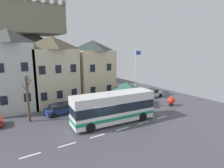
{
  "coord_description": "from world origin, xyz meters",
  "views": [
    {
      "loc": [
        -9.19,
        -15.82,
        8.34
      ],
      "look_at": [
        3.37,
        3.61,
        3.77
      ],
      "focal_mm": 29.45,
      "sensor_mm": 36.0,
      "label": 1
    }
  ],
  "objects": [
    {
      "name": "townhouse_00",
      "position": [
        -7.28,
        12.09,
        5.41
      ],
      "size": [
        5.17,
        6.25,
        10.82
      ],
      "color": "silver",
      "rests_on": "ground_plane"
    },
    {
      "name": "pedestrian_00",
      "position": [
        9.37,
        2.43,
        0.85
      ],
      "size": [
        0.34,
        0.35,
        1.5
      ],
      "color": "#2D2D38",
      "rests_on": "ground_plane"
    },
    {
      "name": "harbour_buoy",
      "position": [
        12.06,
        1.16,
        0.74
      ],
      "size": [
        1.08,
        1.08,
        1.33
      ],
      "color": "black",
      "rests_on": "ground_plane"
    },
    {
      "name": "parked_car_02",
      "position": [
        -2.38,
        6.73,
        0.63
      ],
      "size": [
        4.37,
        2.18,
        1.28
      ],
      "rotation": [
        0.0,
        0.0,
        0.08
      ],
      "color": "navy",
      "rests_on": "ground_plane"
    },
    {
      "name": "townhouse_02",
      "position": [
        4.82,
        11.63,
        4.77
      ],
      "size": [
        5.86,
        5.32,
        9.55
      ],
      "color": "beige",
      "rests_on": "ground_plane"
    },
    {
      "name": "townhouse_01",
      "position": [
        -1.83,
        11.61,
        5.02
      ],
      "size": [
        6.37,
        5.28,
        10.03
      ],
      "color": "beige",
      "rests_on": "ground_plane"
    },
    {
      "name": "parked_car_00",
      "position": [
        8.51,
        7.03,
        0.7
      ],
      "size": [
        4.72,
        2.16,
        1.44
      ],
      "rotation": [
        0.0,
        0.0,
        3.05
      ],
      "color": "navy",
      "rests_on": "ground_plane"
    },
    {
      "name": "transit_bus",
      "position": [
        1.64,
        0.61,
        1.71
      ],
      "size": [
        9.69,
        3.32,
        3.4
      ],
      "rotation": [
        0.0,
        0.0,
        -0.09
      ],
      "color": "white",
      "rests_on": "ground_plane"
    },
    {
      "name": "ground_plane",
      "position": [
        0.0,
        -0.0,
        -0.03
      ],
      "size": [
        40.0,
        60.0,
        0.07
      ],
      "color": "#4C4953"
    },
    {
      "name": "parked_car_03",
      "position": [
        12.94,
        6.29,
        0.66
      ],
      "size": [
        4.55,
        1.88,
        1.34
      ],
      "rotation": [
        0.0,
        0.0,
        -0.0
      ],
      "color": "silver",
      "rests_on": "ground_plane"
    },
    {
      "name": "bus_shelter",
      "position": [
        6.66,
        4.92,
        2.91
      ],
      "size": [
        3.6,
        3.6,
        3.46
      ],
      "color": "#473D33",
      "rests_on": "ground_plane"
    },
    {
      "name": "public_bench",
      "position": [
        8.99,
        7.28,
        0.47
      ],
      "size": [
        1.66,
        0.48,
        0.87
      ],
      "color": "#473828",
      "rests_on": "ground_plane"
    },
    {
      "name": "pedestrian_01",
      "position": [
        7.03,
        2.7,
        0.95
      ],
      "size": [
        0.35,
        0.35,
        1.61
      ],
      "color": "#2D2D38",
      "rests_on": "ground_plane"
    },
    {
      "name": "bare_tree_00",
      "position": [
        -6.33,
        6.03,
        2.78
      ],
      "size": [
        1.13,
        2.03,
        5.53
      ],
      "color": "brown",
      "rests_on": "ground_plane"
    },
    {
      "name": "hilltop_castle",
      "position": [
        -0.76,
        34.4,
        6.86
      ],
      "size": [
        39.49,
        39.49,
        20.03
      ],
      "color": "#5A5452",
      "rests_on": "ground_plane"
    },
    {
      "name": "flagpole",
      "position": [
        8.09,
        4.53,
        4.57
      ],
      "size": [
        0.95,
        0.1,
        7.98
      ],
      "color": "silver",
      "rests_on": "ground_plane"
    }
  ]
}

